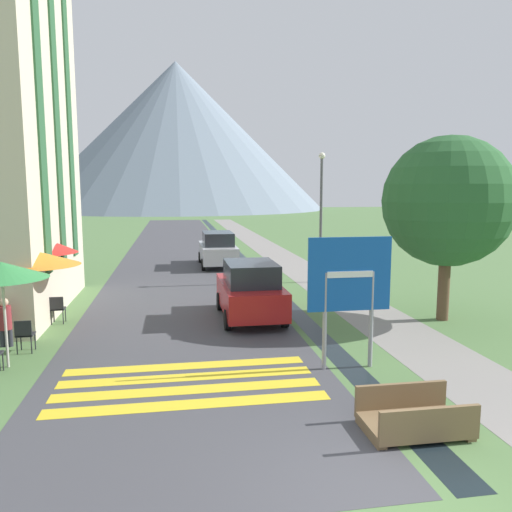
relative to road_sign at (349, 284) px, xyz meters
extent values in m
plane|color=#517542|center=(-1.13, 15.11, -1.95)|extent=(160.00, 160.00, 0.00)
cube|color=#424247|center=(-3.63, 25.11, -1.95)|extent=(6.40, 60.00, 0.01)
cube|color=gray|center=(2.47, 25.11, -1.95)|extent=(2.20, 60.00, 0.01)
cube|color=black|center=(0.07, 25.11, -1.95)|extent=(0.60, 60.00, 0.00)
cube|color=yellow|center=(-3.63, -1.39, -1.95)|extent=(5.44, 0.44, 0.01)
cube|color=yellow|center=(-3.63, -0.69, -1.95)|extent=(5.44, 0.44, 0.01)
cube|color=yellow|center=(-3.63, 0.01, -1.95)|extent=(5.44, 0.44, 0.01)
cube|color=yellow|center=(-3.63, 0.71, -1.95)|extent=(5.44, 0.44, 0.01)
cone|color=slate|center=(-2.82, 91.78, 12.37)|extent=(57.88, 57.88, 28.64)
cube|color=#285633|center=(-7.55, 5.02, 4.29)|extent=(0.06, 0.70, 9.37)
cube|color=#285633|center=(-7.55, 7.11, 4.29)|extent=(0.06, 0.70, 9.37)
cube|color=#285633|center=(-7.55, 9.21, 4.29)|extent=(0.06, 0.70, 9.37)
cylinder|color=gray|center=(-0.55, 0.02, -0.84)|extent=(0.10, 0.10, 2.23)
cylinder|color=gray|center=(0.55, 0.02, -0.84)|extent=(0.10, 0.10, 2.23)
cube|color=#1451AD|center=(0.00, 0.00, 0.23)|extent=(1.92, 0.05, 1.67)
cube|color=white|center=(0.00, -0.03, 0.23)|extent=(1.06, 0.02, 0.14)
cube|color=brown|center=(0.07, -3.07, -1.81)|extent=(1.70, 1.10, 0.12)
cube|color=brown|center=(0.07, -3.58, -1.53)|extent=(1.70, 0.08, 0.45)
cube|color=brown|center=(0.07, -2.56, -1.53)|extent=(1.70, 0.08, 0.45)
cube|color=brown|center=(-0.70, -3.07, -1.91)|extent=(0.16, 0.99, 0.08)
cube|color=brown|center=(0.84, -3.07, -1.91)|extent=(0.16, 0.99, 0.08)
cube|color=#A31919|center=(-1.53, 4.74, -1.23)|extent=(1.78, 3.89, 0.84)
cube|color=#23282D|center=(-1.53, 4.55, -0.47)|extent=(1.51, 2.14, 0.68)
cylinder|color=black|center=(-2.37, 5.95, -1.65)|extent=(0.18, 0.60, 0.60)
cylinder|color=black|center=(-0.68, 5.95, -1.65)|extent=(0.18, 0.60, 0.60)
cylinder|color=black|center=(-2.37, 3.54, -1.65)|extent=(0.18, 0.60, 0.60)
cylinder|color=black|center=(-0.68, 3.54, -1.65)|extent=(0.18, 0.60, 0.60)
cube|color=#B2B2B7|center=(-1.58, 15.65, -1.23)|extent=(1.77, 4.39, 0.84)
cube|color=#23282D|center=(-1.58, 15.43, -0.47)|extent=(1.50, 2.42, 0.68)
cylinder|color=black|center=(-2.43, 17.01, -1.65)|extent=(0.18, 0.60, 0.60)
cylinder|color=black|center=(-0.74, 17.01, -1.65)|extent=(0.18, 0.60, 0.60)
cylinder|color=black|center=(-2.43, 14.28, -1.65)|extent=(0.18, 0.60, 0.60)
cylinder|color=black|center=(-0.74, 14.28, -1.65)|extent=(0.18, 0.60, 0.60)
cube|color=#232328|center=(-7.83, 5.18, -1.50)|extent=(0.40, 0.40, 0.04)
cube|color=#232328|center=(-7.83, 5.00, -1.30)|extent=(0.40, 0.04, 0.40)
cylinder|color=#232328|center=(-8.00, 5.35, -1.73)|extent=(0.03, 0.03, 0.45)
cylinder|color=#232328|center=(-7.66, 5.35, -1.73)|extent=(0.03, 0.03, 0.45)
cylinder|color=#232328|center=(-8.00, 5.01, -1.73)|extent=(0.03, 0.03, 0.45)
cylinder|color=#232328|center=(-7.66, 5.01, -1.73)|extent=(0.03, 0.03, 0.45)
cube|color=#232328|center=(-7.58, 2.41, -1.50)|extent=(0.40, 0.40, 0.04)
cube|color=#232328|center=(-7.58, 2.23, -1.30)|extent=(0.40, 0.04, 0.40)
cylinder|color=#232328|center=(-7.75, 2.58, -1.73)|extent=(0.03, 0.03, 0.45)
cylinder|color=#232328|center=(-7.41, 2.58, -1.73)|extent=(0.03, 0.03, 0.45)
cylinder|color=#232328|center=(-7.75, 2.24, -1.73)|extent=(0.03, 0.03, 0.45)
cylinder|color=#232328|center=(-7.41, 2.24, -1.73)|extent=(0.03, 0.03, 0.45)
cylinder|color=#232328|center=(-7.72, 1.12, -1.73)|extent=(0.03, 0.03, 0.45)
cube|color=#232328|center=(-7.38, 5.12, -1.50)|extent=(0.40, 0.40, 0.04)
cube|color=#232328|center=(-7.38, 4.94, -1.30)|extent=(0.40, 0.04, 0.40)
cylinder|color=#232328|center=(-7.55, 5.29, -1.73)|extent=(0.03, 0.03, 0.45)
cylinder|color=#232328|center=(-7.21, 5.29, -1.73)|extent=(0.03, 0.03, 0.45)
cylinder|color=#232328|center=(-7.55, 4.95, -1.73)|extent=(0.03, 0.03, 0.45)
cylinder|color=#232328|center=(-7.21, 4.95, -1.73)|extent=(0.03, 0.03, 0.45)
cylinder|color=#B7B2A8|center=(-7.69, 1.35, -0.78)|extent=(0.06, 0.06, 2.36)
cone|color=#338442|center=(-7.69, 1.35, 0.30)|extent=(2.01, 2.01, 0.38)
cylinder|color=#B7B2A8|center=(-7.61, 4.23, -0.84)|extent=(0.06, 0.06, 2.22)
cone|color=orange|center=(-7.61, 4.23, 0.17)|extent=(2.25, 2.25, 0.38)
cylinder|color=#B7B2A8|center=(-7.97, 6.29, -0.77)|extent=(0.06, 0.06, 2.37)
cone|color=red|center=(-7.97, 6.29, 0.31)|extent=(2.08, 2.08, 0.48)
cylinder|color=#282833|center=(-8.30, 2.95, -1.72)|extent=(0.14, 0.14, 0.46)
cylinder|color=#282833|center=(-8.12, 2.95, -1.72)|extent=(0.14, 0.14, 0.46)
cylinder|color=maroon|center=(-8.21, 2.95, -1.19)|extent=(0.32, 0.32, 0.62)
sphere|color=tan|center=(-8.21, 2.95, -0.78)|extent=(0.22, 0.22, 0.22)
cylinder|color=#282833|center=(-7.95, 4.57, -1.46)|extent=(0.14, 0.14, 0.98)
cylinder|color=#282833|center=(-7.77, 4.57, -1.46)|extent=(0.14, 0.14, 0.98)
cylinder|color=maroon|center=(-7.86, 4.57, -0.68)|extent=(0.32, 0.32, 0.58)
sphere|color=beige|center=(-7.86, 4.57, -0.29)|extent=(0.22, 0.22, 0.22)
cylinder|color=#515156|center=(2.45, 10.37, 0.72)|extent=(0.12, 0.12, 5.34)
sphere|color=silver|center=(2.45, 10.37, 3.51)|extent=(0.28, 0.28, 0.28)
cylinder|color=brown|center=(4.39, 3.58, -0.95)|extent=(0.36, 0.36, 2.01)
sphere|color=#285B2D|center=(4.39, 3.58, 1.74)|extent=(3.97, 3.97, 3.97)
camera|label=1|loc=(-3.86, -10.48, 2.13)|focal=35.00mm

